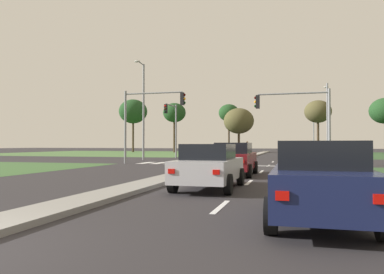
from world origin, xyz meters
TOP-DOWN VIEW (x-y plane):
  - ground_plane at (0.00, 30.00)m, footprint 200.00×200.00m
  - grass_verge_far_left at (-25.50, 54.50)m, footprint 35.00×35.00m
  - median_island_near at (0.00, 11.00)m, footprint 1.20×22.00m
  - median_island_far at (0.00, 55.00)m, footprint 1.20×36.00m
  - lane_dash_near at (3.50, 5.33)m, footprint 0.14×2.00m
  - lane_dash_second at (3.50, 11.33)m, footprint 0.14×2.00m
  - lane_dash_third at (3.50, 17.33)m, footprint 0.14×2.00m
  - lane_dash_fourth at (3.50, 23.33)m, footprint 0.14×2.00m
  - lane_dash_fifth at (3.50, 29.33)m, footprint 0.14×2.00m
  - edge_line_right at (6.85, 12.00)m, footprint 0.14×24.00m
  - stop_bar_near at (3.80, 23.00)m, footprint 6.40×0.50m
  - crosswalk_bar_near at (-6.40, 24.80)m, footprint 0.70×2.80m
  - crosswalk_bar_second at (-5.25, 24.80)m, footprint 0.70×2.80m
  - crosswalk_bar_third at (-4.10, 24.80)m, footprint 0.70×2.80m
  - crosswalk_bar_fourth at (-2.95, 24.80)m, footprint 0.70×2.80m
  - crosswalk_bar_fifth at (-1.80, 24.80)m, footprint 0.70×2.80m
  - crosswalk_bar_sixth at (-0.65, 24.80)m, footprint 0.70×2.80m
  - crosswalk_bar_seventh at (0.50, 24.80)m, footprint 0.70×2.80m
  - crosswalk_bar_eighth at (1.65, 24.80)m, footprint 0.70×2.80m
  - car_maroon_near at (2.40, 14.62)m, footprint 2.00×4.36m
  - car_black_second at (-2.41, 38.86)m, footprint 1.95×4.36m
  - car_silver_third at (2.44, 8.84)m, footprint 1.98×4.30m
  - car_navy_fourth at (5.72, 4.17)m, footprint 1.97×4.42m
  - traffic_signal_far_left at (-7.60, 35.30)m, footprint 0.32×3.85m
  - traffic_signal_near_left at (-5.78, 23.40)m, footprint 5.06×0.32m
  - traffic_signal_near_right at (5.66, 23.40)m, footprint 5.19×0.32m
  - street_lamp_second at (-8.89, 30.06)m, footprint 0.64×2.42m
  - street_lamp_third at (8.92, 40.87)m, footprint 0.56×1.90m
  - street_lamp_fourth at (9.07, 70.52)m, footprint 1.94×1.83m
  - pedestrian_at_median at (0.15, 38.93)m, footprint 0.34×0.34m
  - treeline_near at (-24.65, 62.86)m, footprint 5.46×5.46m
  - treeline_second at (-16.07, 62.22)m, footprint 4.22×4.22m
  - treeline_third at (-6.73, 67.33)m, footprint 3.90×3.90m
  - treeline_fourth at (-4.45, 64.69)m, footprint 5.52×5.52m
  - treeline_fifth at (9.16, 61.58)m, footprint 4.41×4.41m

SIDE VIEW (x-z plane):
  - ground_plane at x=0.00m, z-range 0.00..0.00m
  - grass_verge_far_left at x=-25.50m, z-range 0.00..0.01m
  - lane_dash_near at x=3.50m, z-range 0.00..0.01m
  - lane_dash_second at x=3.50m, z-range 0.00..0.01m
  - lane_dash_third at x=3.50m, z-range 0.00..0.01m
  - lane_dash_fourth at x=3.50m, z-range 0.00..0.01m
  - lane_dash_fifth at x=3.50m, z-range 0.00..0.01m
  - edge_line_right at x=6.85m, z-range 0.00..0.01m
  - stop_bar_near at x=3.80m, z-range 0.00..0.01m
  - crosswalk_bar_near at x=-6.40m, z-range 0.00..0.01m
  - crosswalk_bar_second at x=-5.25m, z-range 0.00..0.01m
  - crosswalk_bar_third at x=-4.10m, z-range 0.00..0.01m
  - crosswalk_bar_fourth at x=-2.95m, z-range 0.00..0.01m
  - crosswalk_bar_fifth at x=-1.80m, z-range 0.00..0.01m
  - crosswalk_bar_sixth at x=-0.65m, z-range 0.00..0.01m
  - crosswalk_bar_seventh at x=0.50m, z-range 0.00..0.01m
  - crosswalk_bar_eighth at x=1.65m, z-range 0.00..0.01m
  - median_island_near at x=0.00m, z-range 0.00..0.14m
  - median_island_far at x=0.00m, z-range 0.00..0.14m
  - car_black_second at x=-2.41m, z-range 0.02..1.48m
  - car_silver_third at x=2.44m, z-range 0.02..1.56m
  - car_navy_fourth at x=5.72m, z-range 0.01..1.61m
  - car_maroon_near at x=2.40m, z-range 0.01..1.62m
  - pedestrian_at_median at x=0.15m, z-range 0.32..2.06m
  - traffic_signal_near_right at x=5.66m, z-range 1.05..6.40m
  - traffic_signal_near_left at x=-5.78m, z-range 1.10..6.85m
  - traffic_signal_far_left at x=-7.60m, z-range 1.06..7.05m
  - street_lamp_third at x=8.92m, z-range 0.50..8.89m
  - street_lamp_fourth at x=9.07m, z-range 0.57..9.89m
  - street_lamp_second at x=-8.89m, z-range 0.56..9.93m
  - treeline_fourth at x=-4.45m, z-range 1.70..9.85m
  - treeline_fifth at x=9.16m, z-range 2.49..11.31m
  - treeline_second at x=-16.07m, z-range 2.70..11.87m
  - treeline_third at x=-6.73m, z-range 2.89..12.09m
  - treeline_near at x=-24.65m, z-range 2.73..12.90m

